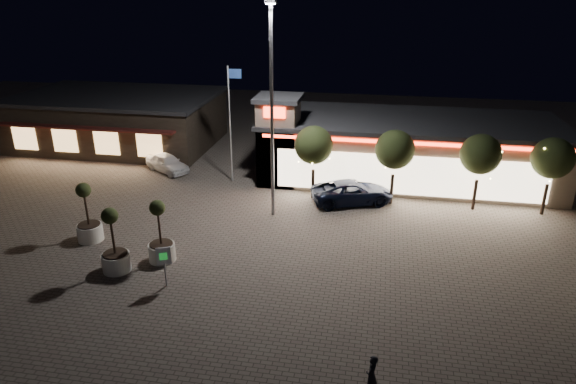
% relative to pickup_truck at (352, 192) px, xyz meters
% --- Properties ---
extents(ground, '(90.00, 90.00, 0.00)m').
position_rel_pickup_truck_xyz_m(ground, '(-6.57, -10.69, -0.72)').
color(ground, '#62594F').
rests_on(ground, ground).
extents(retail_building, '(20.40, 8.40, 6.10)m').
position_rel_pickup_truck_xyz_m(retail_building, '(2.94, 5.13, 1.49)').
color(retail_building, gray).
rests_on(retail_building, ground).
extents(restaurant_building, '(16.40, 11.00, 4.30)m').
position_rel_pickup_truck_xyz_m(restaurant_building, '(-20.57, 9.29, 1.44)').
color(restaurant_building, '#382D23').
rests_on(restaurant_building, ground).
extents(floodlight_pole, '(0.60, 0.40, 12.38)m').
position_rel_pickup_truck_xyz_m(floodlight_pole, '(-4.57, -2.69, 6.30)').
color(floodlight_pole, gray).
rests_on(floodlight_pole, ground).
extents(flagpole, '(0.95, 0.10, 8.00)m').
position_rel_pickup_truck_xyz_m(flagpole, '(-8.47, 2.31, 4.03)').
color(flagpole, white).
rests_on(flagpole, ground).
extents(string_tree_a, '(2.42, 2.42, 4.79)m').
position_rel_pickup_truck_xyz_m(string_tree_a, '(-2.57, 0.31, 2.84)').
color(string_tree_a, '#332319').
rests_on(string_tree_a, ground).
extents(string_tree_b, '(2.42, 2.42, 4.79)m').
position_rel_pickup_truck_xyz_m(string_tree_b, '(2.43, 0.31, 2.84)').
color(string_tree_b, '#332319').
rests_on(string_tree_b, ground).
extents(string_tree_c, '(2.42, 2.42, 4.79)m').
position_rel_pickup_truck_xyz_m(string_tree_c, '(7.43, 0.31, 2.84)').
color(string_tree_c, '#332319').
rests_on(string_tree_c, ground).
extents(string_tree_d, '(2.42, 2.42, 4.79)m').
position_rel_pickup_truck_xyz_m(string_tree_d, '(11.43, 0.31, 2.84)').
color(string_tree_d, '#332319').
rests_on(string_tree_d, ground).
extents(pickup_truck, '(5.67, 4.05, 1.43)m').
position_rel_pickup_truck_xyz_m(pickup_truck, '(0.00, 0.00, 0.00)').
color(pickup_truck, black).
rests_on(pickup_truck, ground).
extents(white_sedan, '(4.13, 3.41, 1.33)m').
position_rel_pickup_truck_xyz_m(white_sedan, '(-13.84, 3.31, -0.05)').
color(white_sedan, white).
rests_on(white_sedan, ground).
extents(pedestrian, '(0.53, 0.65, 1.55)m').
position_rel_pickup_truck_xyz_m(pedestrian, '(1.76, -16.36, 0.06)').
color(pedestrian, black).
rests_on(pedestrian, ground).
extents(planter_left, '(1.36, 1.36, 3.33)m').
position_rel_pickup_truck_xyz_m(planter_left, '(-13.63, -7.76, 0.31)').
color(planter_left, silver).
rests_on(planter_left, ground).
extents(planter_mid, '(1.35, 1.35, 3.33)m').
position_rel_pickup_truck_xyz_m(planter_mid, '(-10.68, -10.45, 0.31)').
color(planter_mid, silver).
rests_on(planter_mid, ground).
extents(planter_right, '(1.34, 1.34, 3.28)m').
position_rel_pickup_truck_xyz_m(planter_right, '(-8.91, -9.10, 0.30)').
color(planter_right, silver).
rests_on(planter_right, ground).
extents(valet_sign, '(0.63, 0.32, 2.00)m').
position_rel_pickup_truck_xyz_m(valet_sign, '(-7.77, -11.31, 0.68)').
color(valet_sign, gray).
rests_on(valet_sign, ground).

